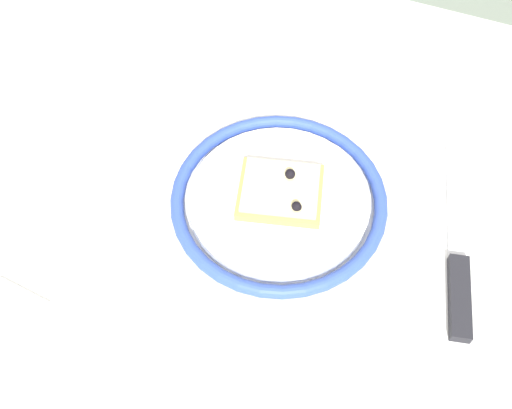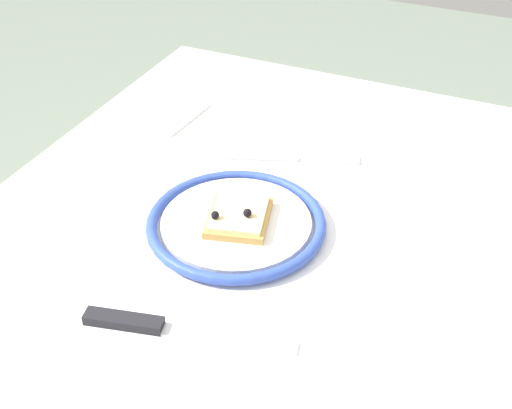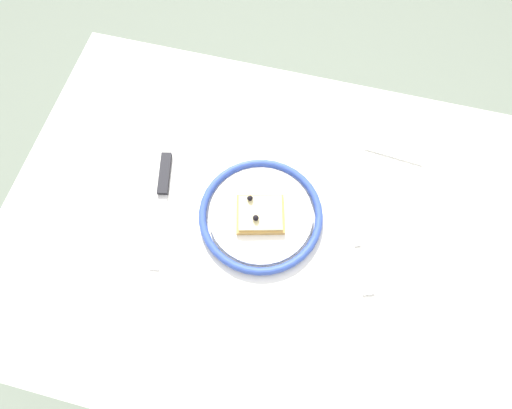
{
  "view_description": "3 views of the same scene",
  "coord_description": "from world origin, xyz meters",
  "px_view_note": "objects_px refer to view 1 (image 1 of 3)",
  "views": [
    {
      "loc": [
        0.11,
        -0.37,
        1.31
      ],
      "look_at": [
        -0.02,
        -0.04,
        0.77
      ],
      "focal_mm": 42.87,
      "sensor_mm": 36.0,
      "label": 1
    },
    {
      "loc": [
        0.64,
        0.29,
        1.31
      ],
      "look_at": [
        -0.01,
        0.0,
        0.79
      ],
      "focal_mm": 48.28,
      "sensor_mm": 36.0,
      "label": 2
    },
    {
      "loc": [
        -0.07,
        0.28,
        1.53
      ],
      "look_at": [
        0.01,
        -0.03,
        0.78
      ],
      "focal_mm": 30.63,
      "sensor_mm": 36.0,
      "label": 3
    }
  ],
  "objects_px": {
    "plate": "(282,201)",
    "knife": "(458,269)",
    "dining_table": "(281,235)",
    "pizza_slice_near": "(283,192)",
    "fork": "(131,148)"
  },
  "relations": [
    {
      "from": "plate",
      "to": "fork",
      "type": "height_order",
      "value": "plate"
    },
    {
      "from": "dining_table",
      "to": "knife",
      "type": "distance_m",
      "value": 0.22
    },
    {
      "from": "dining_table",
      "to": "knife",
      "type": "xyz_separation_m",
      "value": [
        0.2,
        -0.03,
        0.1
      ]
    },
    {
      "from": "plate",
      "to": "knife",
      "type": "bearing_deg",
      "value": -2.47
    },
    {
      "from": "knife",
      "to": "dining_table",
      "type": "bearing_deg",
      "value": 172.25
    },
    {
      "from": "knife",
      "to": "fork",
      "type": "bearing_deg",
      "value": 177.52
    },
    {
      "from": "knife",
      "to": "plate",
      "type": "bearing_deg",
      "value": 177.53
    },
    {
      "from": "dining_table",
      "to": "fork",
      "type": "height_order",
      "value": "fork"
    },
    {
      "from": "dining_table",
      "to": "fork",
      "type": "distance_m",
      "value": 0.21
    },
    {
      "from": "dining_table",
      "to": "pizza_slice_near",
      "type": "xyz_separation_m",
      "value": [
        0.0,
        -0.02,
        0.12
      ]
    },
    {
      "from": "dining_table",
      "to": "plate",
      "type": "distance_m",
      "value": 0.11
    },
    {
      "from": "dining_table",
      "to": "knife",
      "type": "bearing_deg",
      "value": -7.75
    },
    {
      "from": "pizza_slice_near",
      "to": "knife",
      "type": "xyz_separation_m",
      "value": [
        0.2,
        -0.01,
        -0.02
      ]
    },
    {
      "from": "dining_table",
      "to": "pizza_slice_near",
      "type": "distance_m",
      "value": 0.12
    },
    {
      "from": "plate",
      "to": "pizza_slice_near",
      "type": "distance_m",
      "value": 0.01
    }
  ]
}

